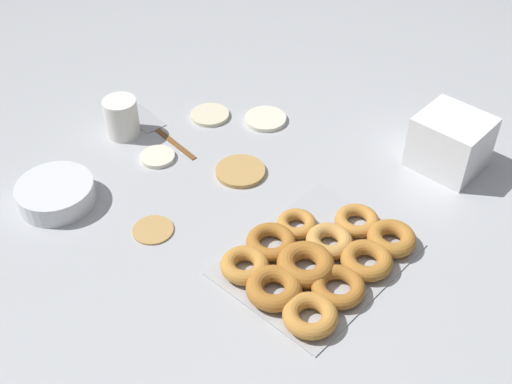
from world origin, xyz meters
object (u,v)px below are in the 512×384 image
at_px(pancake_3, 266,119).
at_px(pancake_0, 157,157).
at_px(batter_bowl, 56,194).
at_px(pancake_2, 240,171).
at_px(container_stack, 450,142).
at_px(spatula, 150,123).
at_px(pancake_4, 210,115).
at_px(paper_cup, 122,117).
at_px(pancake_1, 153,229).
at_px(donut_tray, 317,261).

bearing_deg(pancake_3, pancake_0, 163.67).
bearing_deg(batter_bowl, pancake_3, -13.55).
height_order(pancake_2, container_stack, container_stack).
bearing_deg(spatula, pancake_4, -118.31).
bearing_deg(pancake_0, spatula, 57.16).
distance_m(pancake_4, paper_cup, 0.23).
relative_size(pancake_1, container_stack, 0.57).
bearing_deg(pancake_4, pancake_2, -117.30).
xyz_separation_m(pancake_1, donut_tray, (0.15, -0.32, 0.01)).
bearing_deg(container_stack, pancake_3, 109.78).
bearing_deg(batter_bowl, container_stack, -38.90).
relative_size(pancake_1, donut_tray, 0.24).
height_order(pancake_2, donut_tray, donut_tray).
bearing_deg(spatula, pancake_1, 147.17).
relative_size(pancake_0, pancake_3, 0.78).
relative_size(pancake_0, pancake_4, 0.83).
height_order(pancake_2, paper_cup, paper_cup).
height_order(pancake_4, paper_cup, paper_cup).
bearing_deg(pancake_4, pancake_3, -54.74).
xyz_separation_m(pancake_2, pancake_4, (0.11, 0.22, -0.00)).
height_order(pancake_3, container_stack, container_stack).
height_order(pancake_0, batter_bowl, batter_bowl).
bearing_deg(pancake_2, batter_bowl, 146.56).
height_order(pancake_0, paper_cup, paper_cup).
distance_m(pancake_4, container_stack, 0.61).
bearing_deg(donut_tray, batter_bowl, 113.60).
height_order(donut_tray, paper_cup, paper_cup).
bearing_deg(spatula, pancake_2, -170.54).
height_order(pancake_1, container_stack, container_stack).
xyz_separation_m(pancake_2, spatula, (-0.02, 0.31, -0.00)).
xyz_separation_m(pancake_0, paper_cup, (0.01, 0.14, 0.04)).
bearing_deg(pancake_1, donut_tray, -64.25).
xyz_separation_m(pancake_3, spatula, (-0.21, 0.21, -0.00)).
xyz_separation_m(pancake_1, pancake_3, (0.46, 0.09, 0.00)).
xyz_separation_m(pancake_3, container_stack, (0.16, -0.44, 0.06)).
xyz_separation_m(container_stack, spatula, (-0.37, 0.65, -0.06)).
height_order(batter_bowl, paper_cup, paper_cup).
xyz_separation_m(pancake_2, pancake_3, (0.20, 0.10, 0.00)).
bearing_deg(pancake_1, container_stack, -28.87).
relative_size(container_stack, spatula, 0.53).
relative_size(pancake_2, pancake_4, 1.16).
xyz_separation_m(pancake_4, spatula, (-0.13, 0.09, -0.00)).
height_order(pancake_2, pancake_3, same).
height_order(pancake_0, pancake_1, pancake_0).
bearing_deg(pancake_1, paper_cup, 60.94).
bearing_deg(paper_cup, pancake_0, -93.80).
bearing_deg(pancake_2, pancake_4, 62.70).
relative_size(batter_bowl, spatula, 0.58).
bearing_deg(pancake_4, pancake_0, -170.80).
bearing_deg(pancake_1, pancake_2, -0.90).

